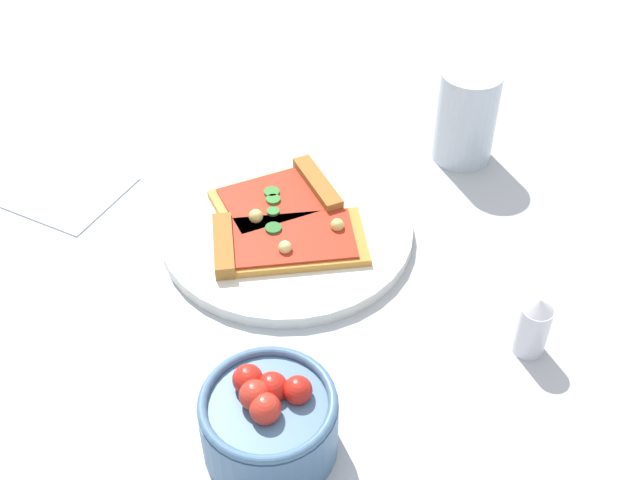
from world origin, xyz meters
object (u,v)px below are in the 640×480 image
(pizza_slice_far, at_px, (284,198))
(pepper_shaker, at_px, (533,325))
(plate, at_px, (287,230))
(pizza_slice_near, at_px, (280,242))
(paper_napkin, at_px, (70,191))
(soda_glass, at_px, (466,118))
(salad_bowl, at_px, (269,420))

(pizza_slice_far, relative_size, pepper_shaker, 2.18)
(plate, bearing_deg, pepper_shaker, 103.74)
(pizza_slice_near, bearing_deg, pizza_slice_far, -132.65)
(paper_napkin, bearing_deg, pizza_slice_near, 115.38)
(plate, height_order, pepper_shaker, pepper_shaker)
(pizza_slice_near, relative_size, pepper_shaker, 2.66)
(pizza_slice_near, distance_m, paper_napkin, 0.27)
(pizza_slice_far, height_order, paper_napkin, pizza_slice_far)
(plate, bearing_deg, paper_napkin, -57.61)
(plate, xyz_separation_m, pepper_shaker, (-0.07, 0.27, 0.03))
(soda_glass, relative_size, pepper_shaker, 1.71)
(pizza_slice_near, xyz_separation_m, pizza_slice_far, (-0.05, -0.05, 0.00))
(pizza_slice_far, xyz_separation_m, pepper_shaker, (-0.05, 0.30, 0.01))
(pizza_slice_far, bearing_deg, salad_bowl, 48.17)
(pizza_slice_near, relative_size, pizza_slice_far, 1.22)
(soda_glass, bearing_deg, plate, -6.71)
(paper_napkin, height_order, pepper_shaker, pepper_shaker)
(salad_bowl, xyz_separation_m, paper_napkin, (-0.04, -0.42, -0.03))
(soda_glass, xyz_separation_m, pepper_shaker, (0.18, 0.24, -0.02))
(pizza_slice_near, xyz_separation_m, paper_napkin, (0.12, -0.24, -0.02))
(pizza_slice_near, xyz_separation_m, salad_bowl, (0.15, 0.17, 0.02))
(paper_napkin, relative_size, pepper_shaker, 1.73)
(soda_glass, relative_size, paper_napkin, 0.99)
(pizza_slice_near, xyz_separation_m, soda_glass, (-0.28, 0.01, 0.04))
(salad_bowl, bearing_deg, pizza_slice_far, -131.83)
(soda_glass, bearing_deg, pepper_shaker, 52.71)
(pizza_slice_far, height_order, pepper_shaker, pepper_shaker)
(pizza_slice_near, bearing_deg, paper_napkin, -64.62)
(pepper_shaker, bearing_deg, soda_glass, -127.29)
(pepper_shaker, bearing_deg, salad_bowl, -17.78)
(paper_napkin, bearing_deg, pepper_shaker, 112.80)
(pizza_slice_far, relative_size, soda_glass, 1.27)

